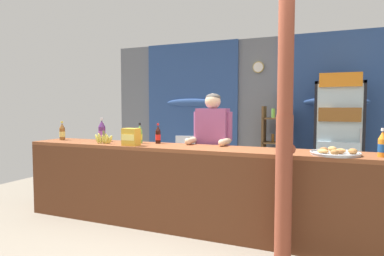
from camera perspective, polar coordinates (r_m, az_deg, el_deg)
ground_plane at (r=4.61m, az=4.54°, el=-13.55°), size 7.96×7.96×0.00m
back_wall_curtained at (r=6.22m, az=10.22°, el=3.33°), size 5.59×0.22×2.59m
stall_counter at (r=3.68m, az=-2.01°, el=-8.69°), size 4.01×0.55×0.92m
timber_post at (r=2.97m, az=15.54°, el=1.13°), size 0.17×0.15×2.59m
drink_fridge at (r=5.50m, az=23.73°, el=-0.36°), size 0.68×0.62×1.85m
bottle_shelf_rack at (r=5.83m, az=14.25°, el=-2.84°), size 0.48×0.28×1.37m
plastic_lawn_chair at (r=5.69m, az=-1.08°, el=-5.16°), size 0.51×0.51×0.86m
shopkeeper at (r=4.05m, az=3.50°, el=-2.16°), size 0.49×0.42×1.52m
soda_bottle_grape_soda at (r=4.42m, az=-15.11°, el=-0.56°), size 0.09×0.09×0.30m
soda_bottle_lime_soda at (r=4.10m, az=-8.89°, el=-1.12°), size 0.06×0.06×0.25m
soda_bottle_cola at (r=4.03m, az=-5.82°, el=-1.19°), size 0.06×0.06×0.24m
soda_bottle_orange_soda at (r=3.37m, az=29.71°, el=-2.50°), size 0.07×0.07×0.25m
soda_bottle_iced_tea at (r=4.77m, az=-21.25°, el=-0.64°), size 0.07×0.07×0.25m
snack_box_choco_powder at (r=3.85m, az=-10.35°, el=-1.51°), size 0.18×0.14×0.20m
pastry_tray at (r=3.33m, az=23.24°, el=-3.88°), size 0.44×0.44×0.07m
banana_bunch at (r=4.13m, az=-14.78°, el=-1.81°), size 0.26×0.07×0.16m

